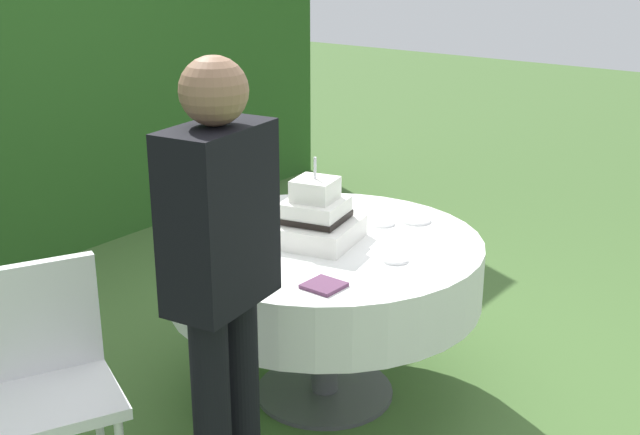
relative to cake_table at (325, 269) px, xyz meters
The scene contains 10 objects.
ground_plane 0.59m from the cake_table, ahead, with size 20.00×20.00×0.00m, color #476B33.
cake_table is the anchor object (origin of this frame).
wedding_cake 0.23m from the cake_table, 143.14° to the left, with size 0.39×0.39×0.36m.
serving_plate_near 0.45m from the cake_table, 33.83° to the left, with size 0.15×0.15×0.01m, color white.
serving_plate_far 0.38m from the cake_table, 94.00° to the right, with size 0.10×0.10×0.01m, color white.
serving_plate_left 0.48m from the cake_table, 23.11° to the right, with size 0.13×0.13×0.01m, color white.
serving_plate_right 0.34m from the cake_table, 15.18° to the right, with size 0.11×0.11×0.01m, color white.
napkin_stack 0.50m from the cake_table, 143.71° to the right, with size 0.13×0.13×0.01m, color #603856.
garden_chair 1.19m from the cake_table, 166.21° to the left, with size 0.53×0.53×0.89m.
standing_person 1.00m from the cake_table, 162.79° to the right, with size 0.38×0.25×1.60m.
Camera 1 is at (-2.55, -1.90, 1.91)m, focal length 46.19 mm.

